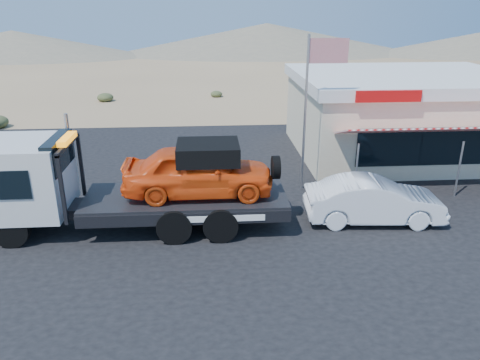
{
  "coord_description": "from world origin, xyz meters",
  "views": [
    {
      "loc": [
        0.95,
        -12.85,
        7.1
      ],
      "look_at": [
        2.01,
        1.76,
        1.5
      ],
      "focal_mm": 35.0,
      "sensor_mm": 36.0,
      "label": 1
    }
  ],
  "objects_px": {
    "tow_truck": "(130,180)",
    "white_sedan": "(374,201)",
    "jerky_store": "(403,114)",
    "flagpole": "(312,96)"
  },
  "relations": [
    {
      "from": "white_sedan",
      "to": "jerky_store",
      "type": "xyz_separation_m",
      "value": [
        3.96,
        7.62,
        1.21
      ]
    },
    {
      "from": "jerky_store",
      "to": "flagpole",
      "type": "bearing_deg",
      "value": -141.21
    },
    {
      "from": "jerky_store",
      "to": "flagpole",
      "type": "xyz_separation_m",
      "value": [
        -5.57,
        -4.47,
        1.77
      ]
    },
    {
      "from": "white_sedan",
      "to": "jerky_store",
      "type": "distance_m",
      "value": 8.67
    },
    {
      "from": "tow_truck",
      "to": "jerky_store",
      "type": "bearing_deg",
      "value": 31.72
    },
    {
      "from": "jerky_store",
      "to": "white_sedan",
      "type": "bearing_deg",
      "value": -117.47
    },
    {
      "from": "tow_truck",
      "to": "white_sedan",
      "type": "distance_m",
      "value": 8.17
    },
    {
      "from": "tow_truck",
      "to": "flagpole",
      "type": "bearing_deg",
      "value": 24.67
    },
    {
      "from": "tow_truck",
      "to": "white_sedan",
      "type": "xyz_separation_m",
      "value": [
        8.11,
        -0.15,
        -0.93
      ]
    },
    {
      "from": "tow_truck",
      "to": "flagpole",
      "type": "relative_size",
      "value": 1.58
    }
  ]
}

